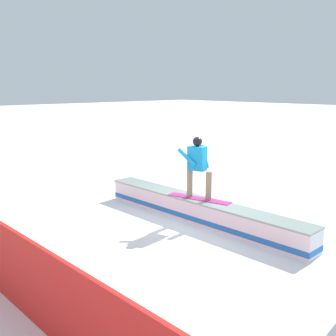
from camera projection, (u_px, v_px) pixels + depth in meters
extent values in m
plane|color=white|center=(199.00, 221.00, 9.55)|extent=(120.00, 120.00, 0.00)
cube|color=white|center=(199.00, 211.00, 9.50)|extent=(5.88, 0.58, 0.50)
cube|color=blue|center=(199.00, 216.00, 9.53)|extent=(5.89, 0.59, 0.12)
cube|color=gray|center=(199.00, 200.00, 9.45)|extent=(5.88, 0.64, 0.04)
cube|color=#B52A82|center=(199.00, 198.00, 9.44)|extent=(1.62, 0.64, 0.01)
cylinder|color=gray|center=(190.00, 183.00, 9.51)|extent=(0.17, 0.17, 0.67)
cylinder|color=gray|center=(209.00, 186.00, 9.24)|extent=(0.17, 0.17, 0.67)
cube|color=#1596D8|center=(197.00, 158.00, 9.28)|extent=(0.44, 0.33, 0.56)
sphere|color=black|center=(197.00, 142.00, 9.20)|extent=(0.22, 0.22, 0.22)
cylinder|color=#1596D8|center=(187.00, 157.00, 9.24)|extent=(0.50, 0.20, 0.41)
cylinder|color=#1596D8|center=(204.00, 156.00, 9.36)|extent=(0.27, 0.15, 0.55)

